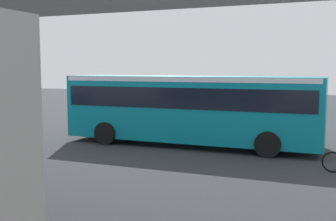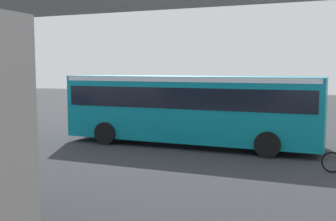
{
  "view_description": "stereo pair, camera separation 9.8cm",
  "coord_description": "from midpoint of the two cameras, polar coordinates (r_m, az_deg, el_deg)",
  "views": [
    {
      "loc": [
        -7.41,
        17.64,
        3.53
      ],
      "look_at": [
        -0.34,
        0.32,
        1.6
      ],
      "focal_mm": 44.47,
      "sensor_mm": 36.0,
      "label": 1
    },
    {
      "loc": [
        -7.5,
        17.61,
        3.53
      ],
      "look_at": [
        -0.34,
        0.32,
        1.6
      ],
      "focal_mm": 44.47,
      "sensor_mm": 36.0,
      "label": 2
    }
  ],
  "objects": [
    {
      "name": "lane_dash_leftmost",
      "position": [
        20.96,
        12.71,
        -3.94
      ],
      "size": [
        2.0,
        0.2,
        0.01
      ],
      "primitive_type": "cube",
      "color": "silver",
      "rests_on": "ground"
    },
    {
      "name": "pedestrian",
      "position": [
        20.24,
        19.75,
        -1.96
      ],
      "size": [
        0.38,
        0.38,
        1.79
      ],
      "color": "#2D2D38",
      "rests_on": "ground"
    },
    {
      "name": "pedestrian_overpass",
      "position": [
        10.85,
        -21.57,
        11.81
      ],
      "size": [
        24.78,
        2.6,
        6.48
      ],
      "color": "#B2ADA5",
      "rests_on": "ground"
    },
    {
      "name": "city_bus",
      "position": [
        18.8,
        3.2,
        0.86
      ],
      "size": [
        11.54,
        2.85,
        3.15
      ],
      "color": "#0C8493",
      "rests_on": "ground"
    },
    {
      "name": "ground",
      "position": [
        19.46,
        -0.42,
        -4.56
      ],
      "size": [
        80.0,
        80.0,
        0.0
      ],
      "primitive_type": "plane",
      "color": "#2D3033"
    },
    {
      "name": "traffic_sign",
      "position": [
        21.3,
        7.96,
        1.42
      ],
      "size": [
        0.08,
        0.6,
        2.8
      ],
      "color": "slate",
      "rests_on": "ground"
    },
    {
      "name": "lane_dash_left",
      "position": [
        21.98,
        2.37,
        -3.35
      ],
      "size": [
        2.0,
        0.2,
        0.01
      ],
      "primitive_type": "cube",
      "color": "silver",
      "rests_on": "ground"
    },
    {
      "name": "lane_dash_centre",
      "position": [
        23.63,
        -6.78,
        -2.73
      ],
      "size": [
        2.0,
        0.2,
        0.01
      ],
      "primitive_type": "cube",
      "color": "silver",
      "rests_on": "ground"
    }
  ]
}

